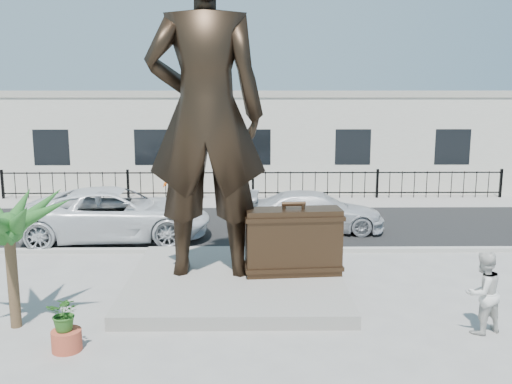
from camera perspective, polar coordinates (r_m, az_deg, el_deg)
ground at (r=12.93m, az=0.11°, el=-11.73°), size 100.00×100.00×0.00m
street at (r=20.55m, az=-0.21°, el=-3.22°), size 40.00×7.00×0.01m
curb at (r=17.16m, az=-0.10°, el=-5.83°), size 40.00×0.25×0.12m
far_sidewalk at (r=24.45m, az=-0.29°, el=-0.98°), size 40.00×2.50×0.02m
plinth at (r=14.28m, az=-2.01°, el=-8.89°), size 5.20×5.20×0.30m
fence at (r=25.13m, az=-0.31°, el=0.70°), size 22.00×0.10×1.20m
building at (r=29.08m, az=-0.37°, el=5.23°), size 28.00×7.00×4.40m
statue at (r=13.80m, az=-5.07°, el=7.77°), size 2.88×1.89×7.88m
suitcase at (r=14.15m, az=3.74°, el=-4.96°), size 2.39×0.94×1.65m
tourist at (r=12.41m, az=21.73°, el=-9.32°), size 1.00×0.91×1.68m
car_white at (r=18.91m, az=-13.79°, el=-2.14°), size 6.19×3.20×1.67m
car_silver at (r=19.60m, az=6.02°, el=-1.95°), size 4.69×2.10×1.34m
worker at (r=24.73m, az=-7.91°, el=1.26°), size 1.21×0.70×1.85m
palm_tree at (r=13.09m, az=-22.82°, el=-12.30°), size 1.80×1.80×3.20m
planter at (r=11.61m, az=-18.40°, el=-13.90°), size 0.56×0.56×0.40m
shrub at (r=11.40m, az=-18.56°, el=-11.42°), size 0.63×0.55×0.68m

